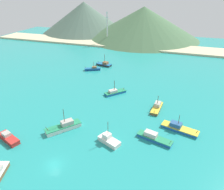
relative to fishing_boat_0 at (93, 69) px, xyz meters
name	(u,v)px	position (x,y,z in m)	size (l,w,h in m)	color
ground	(99,107)	(17.50, -34.61, -0.98)	(260.00, 280.00, 0.50)	teal
fishing_boat_0	(93,69)	(0.00, 0.00, 0.00)	(8.39, 5.61, 4.47)	#14478C
fishing_boat_1	(104,64)	(3.25, 8.59, 0.08)	(9.04, 4.89, 6.48)	#232328
fishing_boat_3	(64,127)	(12.36, -50.80, 0.26)	(9.31, 10.41, 7.17)	silver
fishing_boat_4	(154,137)	(39.38, -46.91, 0.06)	(10.69, 5.18, 2.30)	#1E5BA8
fishing_boat_5	(179,128)	(46.00, -39.79, 0.05)	(11.57, 5.80, 5.38)	#1E5BA8
fishing_boat_7	(109,140)	(27.55, -52.28, 0.21)	(7.24, 5.21, 6.94)	silver
fishing_boat_8	(157,107)	(37.84, -29.42, 0.09)	(3.44, 9.22, 5.33)	brown
fishing_boat_9	(115,92)	(19.61, -22.53, -0.02)	(8.15, 8.69, 5.90)	#1E5BA8
fishing_boat_10	(9,138)	(-0.04, -60.56, 0.10)	(8.38, 5.15, 2.30)	red
beach_strip	(145,47)	(17.50, 55.55, -0.13)	(247.00, 20.86, 1.20)	beige
hill_west	(84,17)	(-47.92, 92.46, 12.87)	(78.89, 78.89, 27.21)	#4C6656
hill_central	(143,23)	(9.30, 85.15, 11.87)	(92.81, 92.81, 25.21)	#476B47
radio_tower	(107,28)	(-12.27, 56.63, 11.19)	(2.34, 1.87, 23.39)	silver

